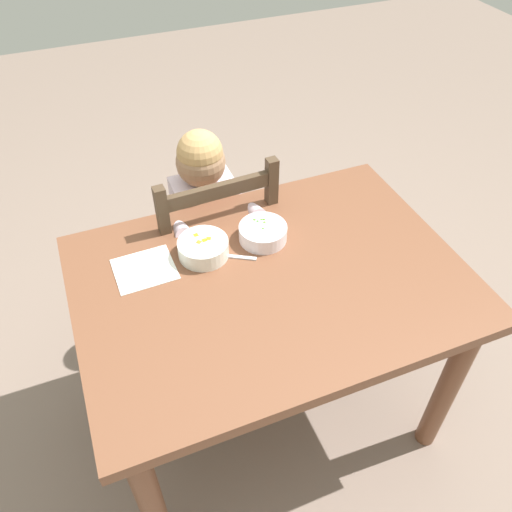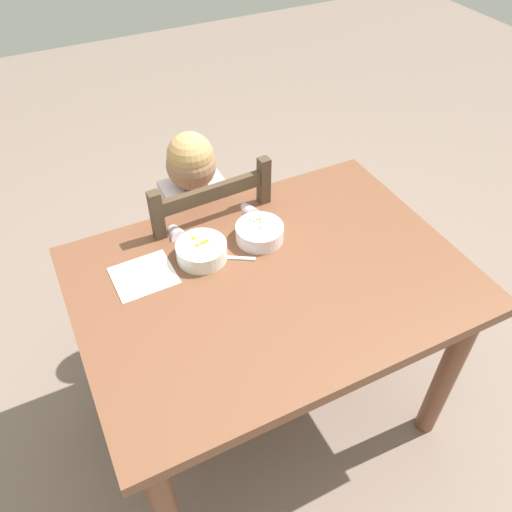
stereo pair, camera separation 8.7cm
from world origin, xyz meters
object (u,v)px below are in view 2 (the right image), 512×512
object	(u,v)px
child_figure	(199,218)
bowl_of_peas	(260,232)
dining_chair	(203,254)
spoon	(225,257)
bowl_of_carrots	(202,251)
dining_table	(271,302)

from	to	relation	value
child_figure	bowl_of_peas	xyz separation A→B (m)	(0.10, -0.29, 0.12)
dining_chair	spoon	world-z (taller)	dining_chair
dining_chair	child_figure	size ratio (longest dim) A/B	0.94
dining_chair	bowl_of_carrots	bearing A→B (deg)	-108.48
dining_table	bowl_of_peas	bearing A→B (deg)	76.28
bowl_of_carrots	spoon	world-z (taller)	bowl_of_carrots
dining_table	spoon	size ratio (longest dim) A/B	8.87
child_figure	bowl_of_carrots	xyz separation A→B (m)	(-0.10, -0.29, 0.12)
dining_table	child_figure	size ratio (longest dim) A/B	1.19
dining_table	dining_chair	bearing A→B (deg)	96.91
bowl_of_peas	bowl_of_carrots	xyz separation A→B (m)	(-0.20, -0.00, 0.00)
dining_table	bowl_of_peas	size ratio (longest dim) A/B	7.51
bowl_of_carrots	dining_chair	bearing A→B (deg)	71.52
child_figure	bowl_of_peas	world-z (taller)	child_figure
dining_chair	bowl_of_carrots	xyz separation A→B (m)	(-0.10, -0.30, 0.31)
bowl_of_peas	bowl_of_carrots	bearing A→B (deg)	-179.97
dining_table	bowl_of_carrots	size ratio (longest dim) A/B	7.37
dining_chair	spoon	xyz separation A→B (m)	(-0.04, -0.33, 0.29)
bowl_of_peas	spoon	xyz separation A→B (m)	(-0.14, -0.03, -0.02)
dining_chair	bowl_of_peas	world-z (taller)	dining_chair
dining_table	bowl_of_carrots	distance (m)	0.27
dining_chair	child_figure	world-z (taller)	child_figure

